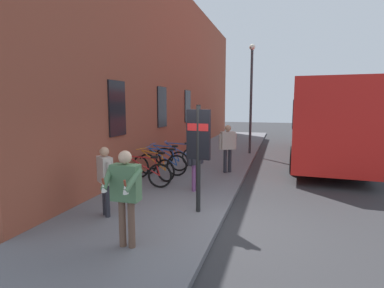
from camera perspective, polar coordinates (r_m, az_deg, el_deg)
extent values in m
plane|color=#2D2D30|center=(12.23, 15.40, -4.69)|extent=(60.00, 60.00, 0.00)
cube|color=slate|center=(14.47, 4.58, -2.32)|extent=(24.00, 3.50, 0.12)
cube|color=brown|center=(15.81, -1.98, 12.63)|extent=(22.00, 0.60, 7.87)
cube|color=black|center=(9.19, -13.82, 6.47)|extent=(0.90, 0.06, 1.60)
cube|color=black|center=(12.35, -5.64, 6.89)|extent=(0.90, 0.06, 1.60)
cube|color=black|center=(15.65, -0.83, 7.07)|extent=(0.90, 0.06, 1.60)
torus|color=black|center=(9.21, -12.40, -5.56)|extent=(0.15, 0.72, 0.72)
torus|color=black|center=(8.89, -6.03, -5.89)|extent=(0.15, 0.72, 0.72)
cylinder|color=#B21E1E|center=(8.97, -9.16, -4.03)|extent=(0.17, 1.01, 0.58)
cylinder|color=#B21E1E|center=(8.94, -9.65, -2.44)|extent=(0.15, 0.85, 0.09)
cylinder|color=#B21E1E|center=(8.85, -6.53, -4.30)|extent=(0.06, 0.19, 0.51)
cube|color=black|center=(8.82, -7.02, -2.43)|extent=(0.13, 0.21, 0.06)
cylinder|color=#B21E1E|center=(9.07, -12.21, -1.88)|extent=(0.48, 0.09, 0.02)
torus|color=black|center=(10.22, -9.56, -4.18)|extent=(0.28, 0.70, 0.72)
torus|color=black|center=(9.53, -4.98, -4.95)|extent=(0.28, 0.70, 0.72)
cylinder|color=orange|center=(9.80, -7.27, -3.00)|extent=(0.35, 0.98, 0.58)
cylinder|color=orange|center=(9.80, -7.62, -1.52)|extent=(0.30, 0.82, 0.09)
cylinder|color=orange|center=(9.53, -5.35, -3.43)|extent=(0.09, 0.19, 0.51)
cube|color=black|center=(9.52, -5.72, -1.66)|extent=(0.16, 0.22, 0.06)
cylinder|color=orange|center=(10.08, -9.43, -0.87)|extent=(0.46, 0.17, 0.02)
torus|color=black|center=(10.61, -8.33, -3.71)|extent=(0.09, 0.72, 0.72)
torus|color=black|center=(10.27, -2.87, -4.02)|extent=(0.09, 0.72, 0.72)
cylinder|color=#1E4CA5|center=(10.37, -5.54, -2.38)|extent=(0.08, 1.02, 0.58)
cylinder|color=#1E4CA5|center=(10.36, -5.95, -1.00)|extent=(0.08, 0.85, 0.09)
cylinder|color=#1E4CA5|center=(10.25, -3.29, -2.63)|extent=(0.04, 0.19, 0.51)
cube|color=black|center=(10.22, -3.70, -1.01)|extent=(0.11, 0.20, 0.06)
cylinder|color=#1E4CA5|center=(10.49, -8.14, -0.51)|extent=(0.48, 0.05, 0.02)
torus|color=black|center=(11.36, -7.47, -2.94)|extent=(0.06, 0.72, 0.72)
torus|color=black|center=(10.99, -2.45, -3.25)|extent=(0.06, 0.72, 0.72)
cylinder|color=#1E4CA5|center=(11.11, -4.90, -1.71)|extent=(0.04, 1.02, 0.58)
cylinder|color=#1E4CA5|center=(11.10, -5.27, -0.42)|extent=(0.04, 0.85, 0.09)
cylinder|color=#1E4CA5|center=(10.97, -2.82, -1.94)|extent=(0.04, 0.18, 0.51)
cube|color=black|center=(10.95, -3.20, -0.43)|extent=(0.10, 0.20, 0.06)
cylinder|color=#1E4CA5|center=(11.25, -7.29, 0.05)|extent=(0.48, 0.02, 0.02)
torus|color=black|center=(11.94, -5.19, -2.39)|extent=(0.21, 0.72, 0.72)
torus|color=black|center=(11.82, -0.16, -2.47)|extent=(0.21, 0.72, 0.72)
cylinder|color=#1E4CA5|center=(11.82, -2.58, -1.12)|extent=(0.25, 1.00, 0.58)
cylinder|color=#1E4CA5|center=(11.80, -2.95, 0.08)|extent=(0.21, 0.84, 0.09)
cylinder|color=#1E4CA5|center=(11.79, -0.52, -1.27)|extent=(0.07, 0.19, 0.51)
cube|color=black|center=(11.75, -0.89, 0.14)|extent=(0.14, 0.22, 0.06)
cylinder|color=#1E4CA5|center=(11.85, -4.99, 0.46)|extent=(0.47, 0.12, 0.02)
cylinder|color=black|center=(6.75, 1.19, -2.87)|extent=(0.10, 0.10, 2.40)
cube|color=black|center=(6.68, 1.20, 1.77)|extent=(0.16, 0.56, 1.10)
cube|color=red|center=(6.66, 1.21, 3.18)|extent=(0.16, 0.50, 0.16)
cube|color=red|center=(14.97, 23.53, 4.31)|extent=(10.62, 3.08, 3.00)
cube|color=black|center=(14.96, 23.60, 5.68)|extent=(10.41, 3.11, 0.90)
cylinder|color=black|center=(11.95, 30.05, -3.29)|extent=(1.01, 0.31, 1.00)
cylinder|color=black|center=(11.74, 18.46, -2.84)|extent=(1.01, 0.31, 1.00)
cylinder|color=black|center=(18.53, 26.29, 0.47)|extent=(1.01, 0.31, 1.00)
cylinder|color=black|center=(18.39, 18.86, 0.81)|extent=(1.01, 0.31, 1.00)
cylinder|color=#26262D|center=(6.88, -15.55, -10.06)|extent=(0.11, 0.11, 0.74)
cylinder|color=#26262D|center=(7.02, -15.97, -9.72)|extent=(0.11, 0.11, 0.74)
cube|color=#B2A599|center=(6.79, -15.96, -4.63)|extent=(0.44, 0.47, 0.56)
sphere|color=tan|center=(6.72, -16.08, -1.38)|extent=(0.20, 0.20, 0.20)
cylinder|color=#B2A599|center=(6.57, -15.25, -5.34)|extent=(0.09, 0.09, 0.50)
cylinder|color=#B2A599|center=(7.03, -16.60, -4.55)|extent=(0.09, 0.09, 0.50)
cylinder|color=#723F72|center=(8.50, 0.30, -6.35)|extent=(0.11, 0.11, 0.76)
cylinder|color=#723F72|center=(8.62, 0.97, -6.15)|extent=(0.11, 0.11, 0.76)
cube|color=#26262D|center=(8.42, 0.64, -1.85)|extent=(0.49, 0.38, 0.57)
sphere|color=#D8AD8C|center=(8.36, 0.65, 0.84)|extent=(0.21, 0.21, 0.21)
cylinder|color=#26262D|center=(8.24, -0.46, -2.33)|extent=(0.09, 0.09, 0.51)
cylinder|color=#26262D|center=(8.62, 1.69, -1.88)|extent=(0.09, 0.09, 0.51)
cylinder|color=#26262D|center=(10.83, 6.21, -3.16)|extent=(0.12, 0.12, 0.83)
cylinder|color=#26262D|center=(10.89, 7.06, -3.12)|extent=(0.12, 0.12, 0.83)
cube|color=#B2A599|center=(10.75, 6.70, 0.65)|extent=(0.45, 0.54, 0.62)
sphere|color=tan|center=(10.70, 6.73, 2.95)|extent=(0.22, 0.22, 0.22)
cylinder|color=#B2A599|center=(10.66, 5.33, 0.40)|extent=(0.10, 0.10, 0.55)
cylinder|color=#B2A599|center=(10.85, 8.04, 0.48)|extent=(0.10, 0.10, 0.55)
cylinder|color=brown|center=(5.41, -11.24, -14.48)|extent=(0.12, 0.12, 0.82)
cylinder|color=brown|center=(5.48, -12.87, -14.21)|extent=(0.12, 0.12, 0.82)
cube|color=#4C724C|center=(5.22, -12.28, -7.05)|extent=(0.24, 0.48, 0.61)
sphere|color=#D8AD8C|center=(5.13, -12.42, -2.43)|extent=(0.22, 0.22, 0.22)
cylinder|color=#4C724C|center=(4.93, -10.99, -6.67)|extent=(0.45, 0.18, 0.34)
cone|color=white|center=(4.82, -12.40, -8.31)|extent=(0.12, 0.09, 0.16)
cylinder|color=brown|center=(4.79, -12.44, -7.16)|extent=(0.06, 0.04, 0.11)
cylinder|color=#4C724C|center=(5.15, -15.55, -6.20)|extent=(0.45, 0.19, 0.34)
cone|color=white|center=(5.00, -16.23, -7.85)|extent=(0.12, 0.09, 0.16)
cylinder|color=brown|center=(4.98, -16.27, -6.73)|extent=(0.06, 0.04, 0.11)
cylinder|color=#333338|center=(15.06, 10.95, 7.61)|extent=(0.12, 0.12, 4.93)
sphere|color=silver|center=(15.28, 11.20, 17.35)|extent=(0.28, 0.28, 0.28)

